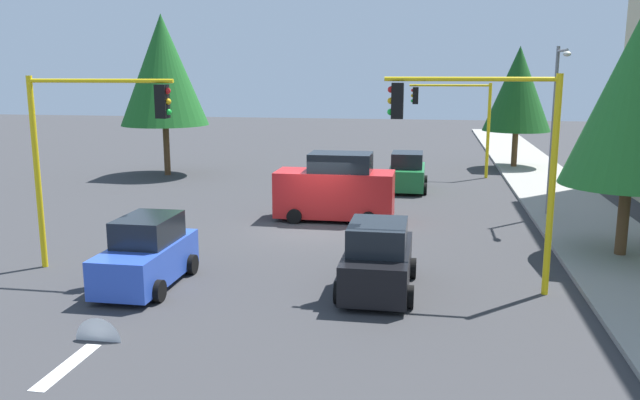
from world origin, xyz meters
TOP-DOWN VIEW (x-y plane):
  - ground_plane at (0.00, 0.00)m, footprint 120.00×120.00m
  - sidewalk_kerb at (-5.00, 10.50)m, footprint 80.00×4.00m
  - lane_arrow_near at (11.51, -3.00)m, footprint 2.40×1.10m
  - traffic_signal_near_right at (6.00, -5.73)m, footprint 0.36×4.59m
  - traffic_signal_near_left at (6.00, 5.74)m, footprint 0.36×4.59m
  - traffic_signal_far_left at (-14.00, 5.65)m, footprint 0.36×4.59m
  - street_lamp_curbside at (-3.61, 9.20)m, footprint 2.15×0.28m
  - tree_opposite_side at (-12.00, -11.00)m, footprint 5.03×5.03m
  - tree_roadside_far at (-18.00, 9.50)m, footprint 4.13×4.13m
  - tree_roadside_near at (2.00, 10.50)m, footprint 4.23×4.23m
  - delivery_van_red at (-2.00, 0.52)m, footprint 2.22×4.80m
  - car_black at (6.48, 2.95)m, footprint 4.04×2.07m
  - car_blue at (7.09, -3.56)m, footprint 3.93×1.96m
  - car_green at (-9.31, 3.15)m, footprint 3.82×2.07m

SIDE VIEW (x-z plane):
  - ground_plane at x=0.00m, z-range 0.00..0.00m
  - lane_arrow_near at x=11.51m, z-range -0.54..0.56m
  - sidewalk_kerb at x=-5.00m, z-range 0.00..0.15m
  - car_blue at x=7.09m, z-range -0.09..1.88m
  - car_green at x=-9.31m, z-range -0.09..1.88m
  - car_black at x=6.48m, z-range -0.09..1.89m
  - delivery_van_red at x=-2.00m, z-range -0.11..2.67m
  - traffic_signal_far_left at x=-14.00m, z-range 1.13..6.52m
  - traffic_signal_near_right at x=6.00m, z-range 1.21..7.10m
  - traffic_signal_near_left at x=6.00m, z-range 1.22..7.18m
  - street_lamp_curbside at x=-3.61m, z-range 0.85..7.85m
  - tree_roadside_far at x=-18.00m, z-range 1.18..8.73m
  - tree_roadside_near at x=2.00m, z-range 1.21..8.93m
  - tree_opposite_side at x=-12.00m, z-range 1.46..10.69m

